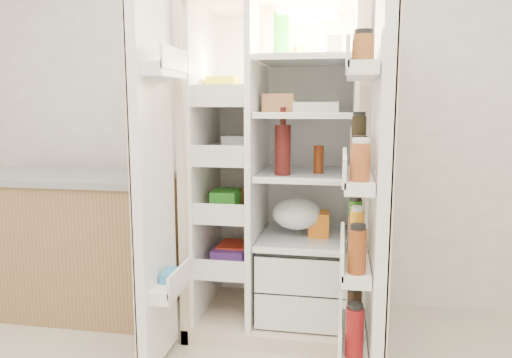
# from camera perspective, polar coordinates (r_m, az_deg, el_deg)

# --- Properties ---
(wall_back) EXTENTS (4.00, 0.02, 2.70)m
(wall_back) POSITION_cam_1_polar(r_m,az_deg,el_deg) (3.06, 2.35, 10.59)
(wall_back) COLOR white
(wall_back) RESTS_ON floor
(refrigerator) EXTENTS (0.92, 0.70, 1.80)m
(refrigerator) POSITION_cam_1_polar(r_m,az_deg,el_deg) (2.75, 3.04, -1.95)
(refrigerator) COLOR beige
(refrigerator) RESTS_ON floor
(freezer_door) EXTENTS (0.15, 0.40, 1.72)m
(freezer_door) POSITION_cam_1_polar(r_m,az_deg,el_deg) (2.27, -11.88, -0.56)
(freezer_door) COLOR white
(freezer_door) RESTS_ON floor
(fridge_door) EXTENTS (0.17, 0.58, 1.72)m
(fridge_door) POSITION_cam_1_polar(r_m,az_deg,el_deg) (2.03, 13.73, -2.37)
(fridge_door) COLOR white
(fridge_door) RESTS_ON floor
(kitchen_counter) EXTENTS (1.16, 0.62, 0.84)m
(kitchen_counter) POSITION_cam_1_polar(r_m,az_deg,el_deg) (3.18, -20.27, -6.91)
(kitchen_counter) COLOR #95764A
(kitchen_counter) RESTS_ON floor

